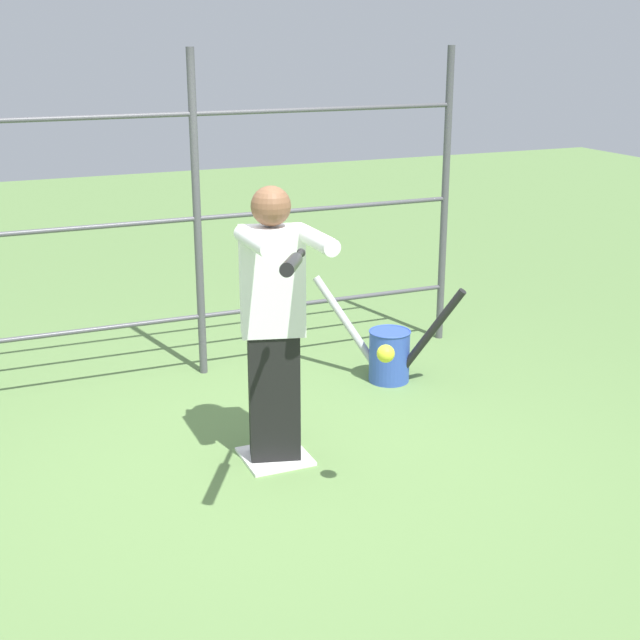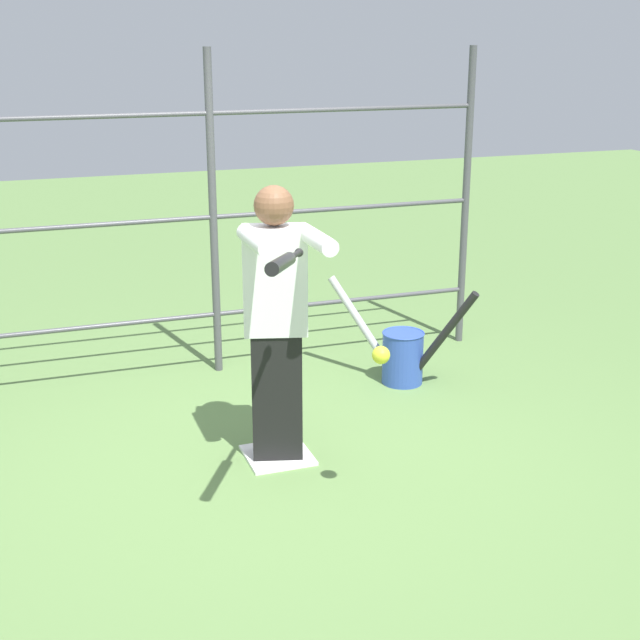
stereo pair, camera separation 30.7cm
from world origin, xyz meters
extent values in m
plane|color=#608447|center=(0.00, 0.00, 0.00)|extent=(24.00, 24.00, 0.00)
cube|color=white|center=(0.00, 0.00, 0.01)|extent=(0.40, 0.40, 0.02)
cylinder|color=#4C4C51|center=(-2.11, -1.60, 1.22)|extent=(0.06, 0.06, 2.43)
cylinder|color=#4C4C51|center=(0.00, -1.60, 1.22)|extent=(0.06, 0.06, 2.43)
cylinder|color=#4C4C51|center=(0.00, -1.60, 0.46)|extent=(4.23, 0.04, 0.04)
cylinder|color=#4C4C51|center=(0.00, -1.60, 1.22)|extent=(4.23, 0.04, 0.04)
cylinder|color=#4C4C51|center=(0.00, -1.60, 1.98)|extent=(4.23, 0.04, 0.04)
cube|color=black|center=(0.00, 0.00, 0.41)|extent=(0.34, 0.27, 0.82)
cube|color=white|center=(0.00, 0.00, 1.14)|extent=(0.42, 0.31, 0.64)
sphere|color=brown|center=(0.00, 0.00, 1.59)|extent=(0.23, 0.23, 0.23)
cylinder|color=white|center=(-0.16, 0.27, 1.44)|extent=(0.10, 0.46, 0.10)
cylinder|color=white|center=(0.16, 0.18, 1.44)|extent=(0.10, 0.46, 0.10)
sphere|color=black|center=(0.00, 0.46, 1.42)|extent=(0.05, 0.05, 0.05)
cylinder|color=black|center=(0.07, 0.61, 1.44)|extent=(0.18, 0.32, 0.08)
cylinder|color=black|center=(0.26, 0.99, 1.51)|extent=(0.29, 0.49, 0.14)
sphere|color=yellow|center=(-0.33, 0.83, 0.92)|extent=(0.10, 0.10, 0.10)
cylinder|color=#3351B2|center=(-1.25, -0.88, 0.20)|extent=(0.31, 0.31, 0.39)
torus|color=#3351B2|center=(-1.25, -0.88, 0.39)|extent=(0.32, 0.32, 0.01)
cylinder|color=#B2B2B7|center=(-1.03, -1.13, 0.39)|extent=(0.44, 0.49, 0.74)
cylinder|color=black|center=(-1.45, -0.65, 0.41)|extent=(0.40, 0.44, 0.77)
camera|label=1|loc=(1.71, 4.72, 2.53)|focal=50.00mm
camera|label=2|loc=(1.43, 4.84, 2.53)|focal=50.00mm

